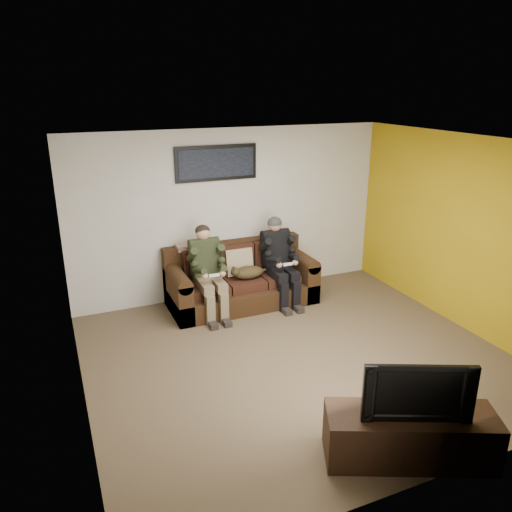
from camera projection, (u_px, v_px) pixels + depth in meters
name	position (u px, v px, depth m)	size (l,w,h in m)	color
floor	(297.00, 357.00, 6.18)	(5.00, 5.00, 0.00)	brown
ceiling	(304.00, 144.00, 5.32)	(5.00, 5.00, 0.00)	silver
wall_back	(232.00, 214.00, 7.71)	(5.00, 5.00, 0.00)	beige
wall_front	(439.00, 349.00, 3.80)	(5.00, 5.00, 0.00)	beige
wall_left	(72.00, 292.00, 4.83)	(4.50, 4.50, 0.00)	beige
wall_right	(466.00, 234.00, 6.68)	(4.50, 4.50, 0.00)	beige
accent_wall_right	(465.00, 234.00, 6.67)	(4.50, 4.50, 0.00)	#B49112
sofa	(240.00, 281.00, 7.64)	(2.20, 0.95, 0.90)	#321E0F
throw_pillow	(239.00, 262.00, 7.58)	(0.42, 0.12, 0.40)	tan
throw_blanket	(191.00, 246.00, 7.45)	(0.45, 0.22, 0.08)	#C5A991
person_left	(207.00, 266.00, 7.14)	(0.51, 0.87, 1.30)	#7C694D
person_right	(279.00, 256.00, 7.56)	(0.51, 0.86, 1.30)	black
cat	(247.00, 272.00, 7.44)	(0.66, 0.26, 0.24)	#4F3E1F
framed_poster	(216.00, 163.00, 7.32)	(1.25, 0.05, 0.52)	black
tv_stand	(410.00, 436.00, 4.45)	(1.50, 0.48, 0.47)	black
television	(416.00, 387.00, 4.28)	(0.95, 0.12, 0.55)	black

